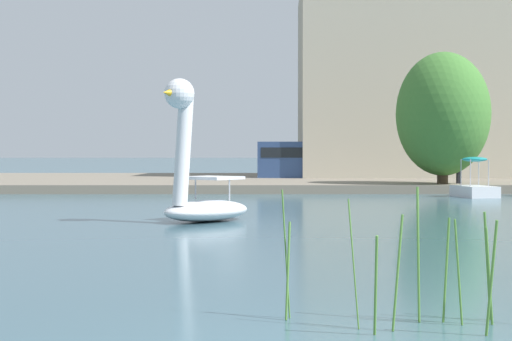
{
  "coord_description": "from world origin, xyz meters",
  "views": [
    {
      "loc": [
        -1.2,
        -8.18,
        1.86
      ],
      "look_at": [
        -1.23,
        22.95,
        1.18
      ],
      "focal_mm": 62.43,
      "sensor_mm": 36.0,
      "label": 1
    }
  ],
  "objects": [
    {
      "name": "person_on_path",
      "position": [
        8.04,
        32.27,
        1.33
      ],
      "size": [
        0.23,
        0.23,
        1.75
      ],
      "color": "black",
      "rests_on": "shore_bank_far"
    },
    {
      "name": "parked_van",
      "position": [
        1.41,
        41.21,
        1.47
      ],
      "size": [
        5.06,
        2.57,
        2.0
      ],
      "color": "navy",
      "rests_on": "shore_bank_far"
    },
    {
      "name": "reed_clump_foreground",
      "position": [
        0.6,
        1.2,
        0.61
      ],
      "size": [
        2.69,
        1.11,
        1.47
      ],
      "color": "#4C7F33",
      "rests_on": "ground_plane"
    },
    {
      "name": "tree_willow_near_path",
      "position": [
        7.19,
        31.75,
        3.53
      ],
      "size": [
        4.67,
        5.32,
        5.93
      ],
      "color": "#423323",
      "rests_on": "shore_bank_far"
    },
    {
      "name": "apartment_block",
      "position": [
        10.39,
        46.17,
        6.07
      ],
      "size": [
        18.13,
        13.52,
        11.37
      ],
      "primitive_type": "cube",
      "rotation": [
        0.0,
        0.0,
        -0.03
      ],
      "color": "#B2A893",
      "rests_on": "shore_bank_far"
    },
    {
      "name": "pedal_boat_teal",
      "position": [
        7.68,
        27.85,
        0.43
      ],
      "size": [
        1.6,
        2.46,
        1.63
      ],
      "color": "white",
      "rests_on": "ground_plane"
    },
    {
      "name": "swan_boat",
      "position": [
        -2.68,
        15.13,
        0.99
      ],
      "size": [
        2.96,
        3.22,
        3.72
      ],
      "color": "white",
      "rests_on": "ground_plane"
    },
    {
      "name": "shore_bank_far",
      "position": [
        0.0,
        41.07,
        0.19
      ],
      "size": [
        133.86,
        21.74,
        0.39
      ],
      "primitive_type": "cube",
      "color": "slate",
      "rests_on": "ground_plane"
    }
  ]
}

